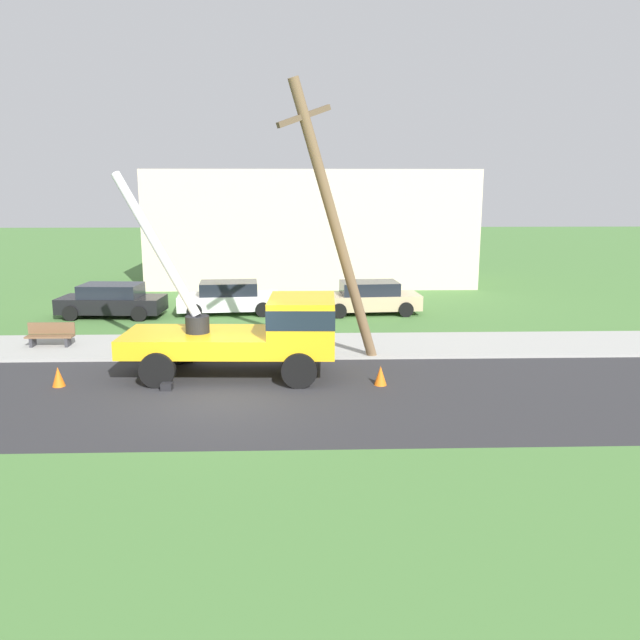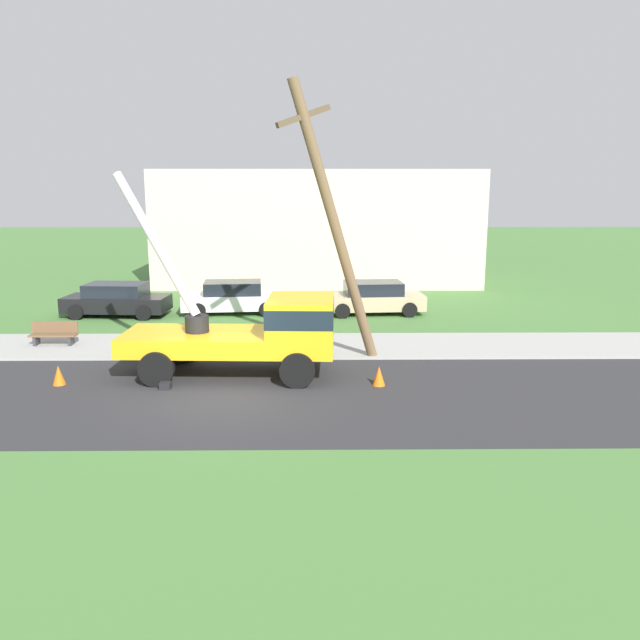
{
  "view_description": "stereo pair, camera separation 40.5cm",
  "coord_description": "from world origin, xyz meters",
  "px_view_note": "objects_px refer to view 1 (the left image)",
  "views": [
    {
      "loc": [
        2.02,
        -16.49,
        5.54
      ],
      "look_at": [
        2.65,
        3.26,
        1.4
      ],
      "focal_mm": 36.05,
      "sensor_mm": 36.0,
      "label": 1
    },
    {
      "loc": [
        2.42,
        -16.5,
        5.54
      ],
      "look_at": [
        2.65,
        3.26,
        1.4
      ],
      "focal_mm": 36.05,
      "sensor_mm": 36.0,
      "label": 2
    }
  ],
  "objects_px": {
    "utility_truck": "(258,329)",
    "parked_sedan_black": "(112,300)",
    "traffic_cone_ahead": "(380,376)",
    "park_bench": "(51,336)",
    "parked_sedan_white": "(229,298)",
    "parked_sedan_tan": "(369,298)",
    "traffic_cone_behind": "(58,377)",
    "leaning_utility_pole": "(335,224)"
  },
  "relations": [
    {
      "from": "traffic_cone_ahead",
      "to": "parked_sedan_white",
      "type": "xyz_separation_m",
      "value": [
        -5.39,
        10.59,
        0.43
      ]
    },
    {
      "from": "utility_truck",
      "to": "parked_sedan_black",
      "type": "height_order",
      "value": "utility_truck"
    },
    {
      "from": "leaning_utility_pole",
      "to": "parked_sedan_tan",
      "type": "bearing_deg",
      "value": 76.44
    },
    {
      "from": "leaning_utility_pole",
      "to": "traffic_cone_ahead",
      "type": "height_order",
      "value": "leaning_utility_pole"
    },
    {
      "from": "utility_truck",
      "to": "park_bench",
      "type": "relative_size",
      "value": 4.22
    },
    {
      "from": "parked_sedan_white",
      "to": "park_bench",
      "type": "xyz_separation_m",
      "value": [
        -5.52,
        -6.08,
        -0.25
      ]
    },
    {
      "from": "park_bench",
      "to": "traffic_cone_behind",
      "type": "bearing_deg",
      "value": -67.2
    },
    {
      "from": "utility_truck",
      "to": "parked_sedan_black",
      "type": "distance_m",
      "value": 11.29
    },
    {
      "from": "parked_sedan_black",
      "to": "parked_sedan_tan",
      "type": "relative_size",
      "value": 1.0
    },
    {
      "from": "traffic_cone_ahead",
      "to": "park_bench",
      "type": "bearing_deg",
      "value": 157.51
    },
    {
      "from": "leaning_utility_pole",
      "to": "parked_sedan_tan",
      "type": "xyz_separation_m",
      "value": [
        1.99,
        8.25,
        -3.69
      ]
    },
    {
      "from": "parked_sedan_white",
      "to": "traffic_cone_behind",
      "type": "bearing_deg",
      "value": -109.5
    },
    {
      "from": "traffic_cone_behind",
      "to": "park_bench",
      "type": "bearing_deg",
      "value": 112.8
    },
    {
      "from": "park_bench",
      "to": "traffic_cone_ahead",
      "type": "bearing_deg",
      "value": -22.49
    },
    {
      "from": "utility_truck",
      "to": "traffic_cone_ahead",
      "type": "bearing_deg",
      "value": -17.5
    },
    {
      "from": "parked_sedan_black",
      "to": "parked_sedan_tan",
      "type": "xyz_separation_m",
      "value": [
        11.15,
        0.36,
        0.0
      ]
    },
    {
      "from": "traffic_cone_ahead",
      "to": "traffic_cone_behind",
      "type": "distance_m",
      "value": 9.08
    },
    {
      "from": "traffic_cone_behind",
      "to": "parked_sedan_black",
      "type": "relative_size",
      "value": 0.12
    },
    {
      "from": "parked_sedan_black",
      "to": "park_bench",
      "type": "height_order",
      "value": "parked_sedan_black"
    },
    {
      "from": "park_bench",
      "to": "leaning_utility_pole",
      "type": "bearing_deg",
      "value": -13.6
    },
    {
      "from": "traffic_cone_behind",
      "to": "parked_sedan_black",
      "type": "height_order",
      "value": "parked_sedan_black"
    },
    {
      "from": "traffic_cone_ahead",
      "to": "parked_sedan_black",
      "type": "xyz_separation_m",
      "value": [
        -10.36,
        10.06,
        0.43
      ]
    },
    {
      "from": "parked_sedan_tan",
      "to": "park_bench",
      "type": "relative_size",
      "value": 2.82
    },
    {
      "from": "traffic_cone_ahead",
      "to": "park_bench",
      "type": "xyz_separation_m",
      "value": [
        -10.91,
        4.52,
        0.18
      ]
    },
    {
      "from": "utility_truck",
      "to": "parked_sedan_white",
      "type": "bearing_deg",
      "value": 101.24
    },
    {
      "from": "parked_sedan_tan",
      "to": "park_bench",
      "type": "distance_m",
      "value": 13.11
    },
    {
      "from": "parked_sedan_tan",
      "to": "traffic_cone_ahead",
      "type": "bearing_deg",
      "value": -94.34
    },
    {
      "from": "utility_truck",
      "to": "parked_sedan_tan",
      "type": "height_order",
      "value": "utility_truck"
    },
    {
      "from": "leaning_utility_pole",
      "to": "traffic_cone_behind",
      "type": "bearing_deg",
      "value": -165.78
    },
    {
      "from": "parked_sedan_white",
      "to": "parked_sedan_tan",
      "type": "height_order",
      "value": "same"
    },
    {
      "from": "traffic_cone_ahead",
      "to": "traffic_cone_behind",
      "type": "relative_size",
      "value": 1.0
    },
    {
      "from": "parked_sedan_black",
      "to": "parked_sedan_white",
      "type": "height_order",
      "value": "same"
    },
    {
      "from": "traffic_cone_behind",
      "to": "traffic_cone_ahead",
      "type": "bearing_deg",
      "value": -1.07
    },
    {
      "from": "traffic_cone_ahead",
      "to": "parked_sedan_white",
      "type": "relative_size",
      "value": 0.12
    },
    {
      "from": "traffic_cone_ahead",
      "to": "traffic_cone_behind",
      "type": "bearing_deg",
      "value": 178.93
    },
    {
      "from": "parked_sedan_black",
      "to": "utility_truck",
      "type": "bearing_deg",
      "value": -52.56
    },
    {
      "from": "utility_truck",
      "to": "traffic_cone_ahead",
      "type": "height_order",
      "value": "utility_truck"
    },
    {
      "from": "leaning_utility_pole",
      "to": "parked_sedan_black",
      "type": "bearing_deg",
      "value": 139.26
    },
    {
      "from": "utility_truck",
      "to": "traffic_cone_behind",
      "type": "xyz_separation_m",
      "value": [
        -5.57,
        -0.94,
        -1.13
      ]
    },
    {
      "from": "leaning_utility_pole",
      "to": "park_bench",
      "type": "height_order",
      "value": "leaning_utility_pole"
    },
    {
      "from": "traffic_cone_ahead",
      "to": "leaning_utility_pole",
      "type": "bearing_deg",
      "value": 119.0
    },
    {
      "from": "utility_truck",
      "to": "parked_sedan_tan",
      "type": "bearing_deg",
      "value": 65.24
    }
  ]
}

